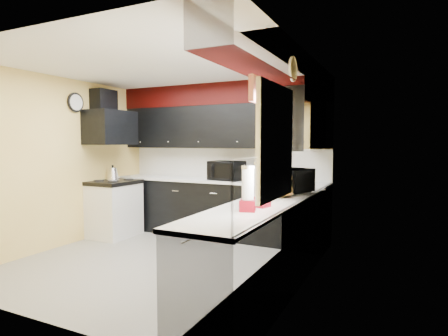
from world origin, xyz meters
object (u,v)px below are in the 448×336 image
object	(u,v)px
knife_block	(280,175)
kettle	(113,173)
utensil_crock	(264,176)
microwave	(290,181)
toaster_oven	(226,171)

from	to	relation	value
knife_block	kettle	world-z (taller)	knife_block
utensil_crock	knife_block	distance (m)	0.26
microwave	knife_block	xyz separation A→B (m)	(-0.45, 1.05, -0.04)
knife_block	kettle	xyz separation A→B (m)	(-2.75, -0.60, -0.03)
knife_block	toaster_oven	bearing A→B (deg)	179.65
toaster_oven	utensil_crock	world-z (taller)	toaster_oven
toaster_oven	utensil_crock	xyz separation A→B (m)	(0.61, 0.08, -0.07)
utensil_crock	knife_block	world-z (taller)	knife_block
toaster_oven	microwave	xyz separation A→B (m)	(1.33, -0.98, -0.01)
knife_block	kettle	distance (m)	2.81
toaster_oven	kettle	size ratio (longest dim) A/B	2.41
microwave	utensil_crock	bearing A→B (deg)	57.86
kettle	toaster_oven	bearing A→B (deg)	15.88
utensil_crock	microwave	bearing A→B (deg)	-55.84
microwave	kettle	xyz separation A→B (m)	(-3.20, 0.44, -0.07)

